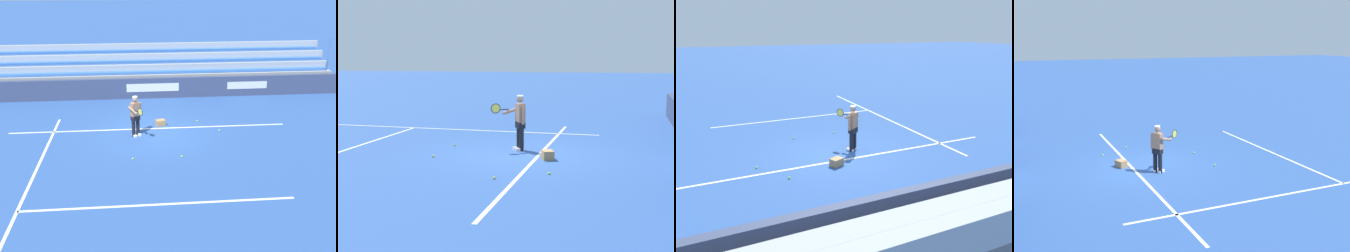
% 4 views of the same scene
% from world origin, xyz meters
% --- Properties ---
extents(ground_plane, '(160.00, 160.00, 0.00)m').
position_xyz_m(ground_plane, '(0.00, 0.00, 0.00)').
color(ground_plane, '#2D5193').
extents(court_baseline_white, '(12.00, 0.10, 0.01)m').
position_xyz_m(court_baseline_white, '(0.00, -0.50, 0.00)').
color(court_baseline_white, white).
rests_on(court_baseline_white, ground).
extents(court_sideline_white, '(0.10, 12.00, 0.01)m').
position_xyz_m(court_sideline_white, '(4.11, 4.00, 0.00)').
color(court_sideline_white, white).
rests_on(court_sideline_white, ground).
extents(court_service_line_white, '(8.22, 0.10, 0.01)m').
position_xyz_m(court_service_line_white, '(0.00, 5.50, 0.00)').
color(court_service_line_white, white).
rests_on(court_service_line_white, ground).
extents(back_wall_sponsor_board, '(22.41, 0.25, 1.10)m').
position_xyz_m(back_wall_sponsor_board, '(-0.01, -4.97, 0.55)').
color(back_wall_sponsor_board, '#384260').
rests_on(back_wall_sponsor_board, ground).
extents(bleacher_stand, '(21.29, 2.40, 2.95)m').
position_xyz_m(bleacher_stand, '(0.00, -6.80, 0.73)').
color(bleacher_stand, '#9EA3A8').
rests_on(bleacher_stand, ground).
extents(tennis_player, '(0.58, 1.06, 1.71)m').
position_xyz_m(tennis_player, '(0.60, 0.24, 0.89)').
color(tennis_player, black).
rests_on(tennis_player, ground).
extents(ball_box_cardboard, '(0.49, 0.43, 0.26)m').
position_xyz_m(ball_box_cardboard, '(-0.50, -0.85, 0.13)').
color(ball_box_cardboard, '#A87F51').
rests_on(ball_box_cardboard, ground).
extents(tennis_ball_on_baseline, '(0.07, 0.07, 0.07)m').
position_xyz_m(tennis_ball_on_baseline, '(-1.05, 2.42, 0.03)').
color(tennis_ball_on_baseline, '#CCE533').
rests_on(tennis_ball_on_baseline, ground).
extents(tennis_ball_far_right, '(0.07, 0.07, 0.07)m').
position_xyz_m(tennis_ball_far_right, '(-2.98, 0.01, 0.03)').
color(tennis_ball_far_right, '#CCE533').
rests_on(tennis_ball_far_right, ground).
extents(tennis_ball_by_box, '(0.07, 0.07, 0.07)m').
position_xyz_m(tennis_ball_by_box, '(-2.21, -1.18, 0.03)').
color(tennis_ball_by_box, '#CCE533').
rests_on(tennis_ball_by_box, ground).
extents(tennis_ball_toward_net, '(0.07, 0.07, 0.07)m').
position_xyz_m(tennis_ball_toward_net, '(0.76, 2.45, 0.03)').
color(tennis_ball_toward_net, '#CCE533').
rests_on(tennis_ball_toward_net, ground).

